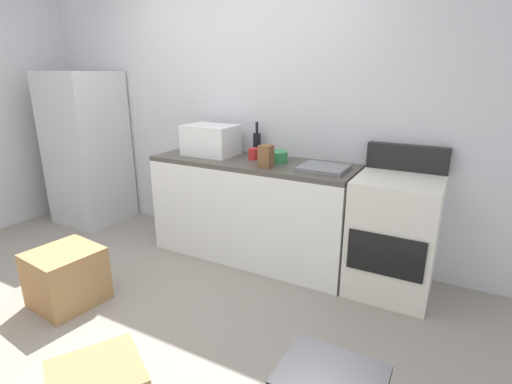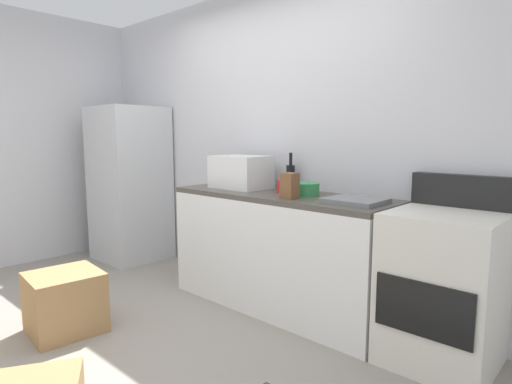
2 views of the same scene
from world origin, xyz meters
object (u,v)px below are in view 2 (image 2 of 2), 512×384
(stove_oven, at_px, (443,286))
(wine_bottle, at_px, (291,176))
(cardboard_box_large, at_px, (65,302))
(knife_block, at_px, (290,186))
(mixing_bowl, at_px, (306,189))
(microwave, at_px, (241,172))
(coffee_mug, at_px, (282,186))
(refrigerator, at_px, (130,184))

(stove_oven, height_order, wine_bottle, wine_bottle)
(stove_oven, distance_m, cardboard_box_large, 2.44)
(knife_block, distance_m, mixing_bowl, 0.22)
(knife_block, bearing_deg, mixing_bowl, 93.50)
(microwave, height_order, coffee_mug, microwave)
(refrigerator, height_order, stove_oven, refrigerator)
(stove_oven, xyz_separation_m, wine_bottle, (-1.29, 0.21, 0.54))
(stove_oven, bearing_deg, wine_bottle, 170.64)
(refrigerator, distance_m, microwave, 1.62)
(wine_bottle, relative_size, coffee_mug, 3.00)
(mixing_bowl, distance_m, cardboard_box_large, 1.86)
(refrigerator, bearing_deg, cardboard_box_large, -45.86)
(mixing_bowl, relative_size, cardboard_box_large, 0.42)
(refrigerator, xyz_separation_m, coffee_mug, (2.04, 0.08, 0.13))
(mixing_bowl, bearing_deg, wine_bottle, 148.65)
(microwave, bearing_deg, refrigerator, -177.12)
(cardboard_box_large, bearing_deg, refrigerator, 134.14)
(mixing_bowl, height_order, cardboard_box_large, mixing_bowl)
(microwave, distance_m, knife_block, 0.70)
(microwave, xyz_separation_m, coffee_mug, (0.44, -0.00, -0.09))
(stove_oven, xyz_separation_m, mixing_bowl, (-1.01, 0.04, 0.48))
(cardboard_box_large, bearing_deg, wine_bottle, 64.23)
(refrigerator, xyz_separation_m, stove_oven, (3.27, 0.06, -0.35))
(microwave, relative_size, mixing_bowl, 2.42)
(refrigerator, relative_size, wine_bottle, 5.45)
(coffee_mug, xyz_separation_m, cardboard_box_large, (-0.81, -1.35, -0.74))
(wine_bottle, height_order, mixing_bowl, wine_bottle)
(knife_block, bearing_deg, coffee_mug, 138.96)
(knife_block, height_order, mixing_bowl, knife_block)
(refrigerator, bearing_deg, coffee_mug, 2.18)
(cardboard_box_large, bearing_deg, mixing_bowl, 53.26)
(stove_oven, relative_size, coffee_mug, 11.00)
(wine_bottle, bearing_deg, coffee_mug, -71.03)
(refrigerator, bearing_deg, mixing_bowl, 2.49)
(knife_block, bearing_deg, cardboard_box_large, -131.97)
(microwave, relative_size, cardboard_box_large, 1.02)
(wine_bottle, height_order, knife_block, wine_bottle)
(refrigerator, distance_m, cardboard_box_large, 1.87)
(microwave, xyz_separation_m, knife_block, (0.67, -0.20, -0.05))
(stove_oven, height_order, mixing_bowl, stove_oven)
(stove_oven, xyz_separation_m, microwave, (-1.67, 0.03, 0.57))
(refrigerator, distance_m, stove_oven, 3.29)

